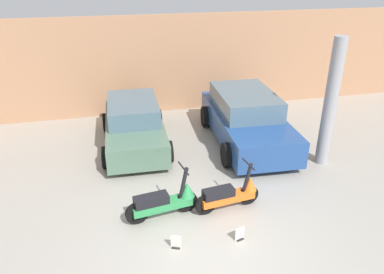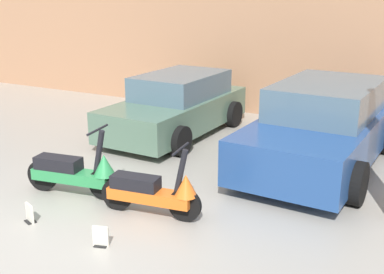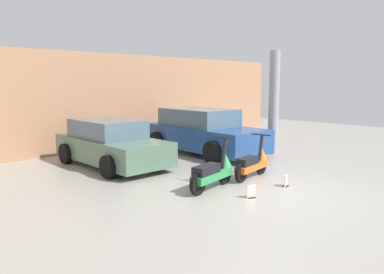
# 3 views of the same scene
# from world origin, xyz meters

# --- Properties ---
(ground_plane) EXTENTS (28.00, 28.00, 0.00)m
(ground_plane) POSITION_xyz_m (0.00, 0.00, 0.00)
(ground_plane) COLOR #9E998E
(wall_back) EXTENTS (19.60, 0.12, 3.33)m
(wall_back) POSITION_xyz_m (0.00, 7.17, 1.66)
(wall_back) COLOR tan
(wall_back) RESTS_ON ground_plane
(scooter_front_left) EXTENTS (1.56, 0.60, 1.09)m
(scooter_front_left) POSITION_xyz_m (-0.67, 1.08, 0.39)
(scooter_front_left) COLOR black
(scooter_front_left) RESTS_ON ground_plane
(scooter_front_right) EXTENTS (1.48, 0.55, 1.04)m
(scooter_front_right) POSITION_xyz_m (0.74, 1.04, 0.37)
(scooter_front_right) COLOR black
(scooter_front_right) RESTS_ON ground_plane
(car_rear_left) EXTENTS (1.92, 3.84, 1.29)m
(car_rear_left) POSITION_xyz_m (-0.98, 4.68, 0.62)
(car_rear_left) COLOR #51705B
(car_rear_left) RESTS_ON ground_plane
(car_rear_center) EXTENTS (2.25, 4.38, 1.46)m
(car_rear_center) POSITION_xyz_m (2.25, 4.18, 0.70)
(car_rear_center) COLOR navy
(car_rear_center) RESTS_ON ground_plane
(placard_near_left_scooter) EXTENTS (0.20, 0.17, 0.26)m
(placard_near_left_scooter) POSITION_xyz_m (-0.64, 0.09, 0.11)
(placard_near_left_scooter) COLOR black
(placard_near_left_scooter) RESTS_ON ground_plane
(placard_near_right_scooter) EXTENTS (0.20, 0.16, 0.26)m
(placard_near_right_scooter) POSITION_xyz_m (0.60, 0.04, 0.11)
(placard_near_right_scooter) COLOR black
(placard_near_right_scooter) RESTS_ON ground_plane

